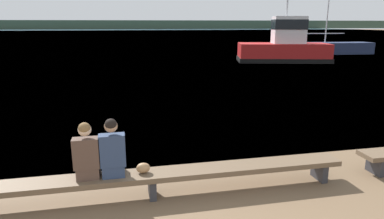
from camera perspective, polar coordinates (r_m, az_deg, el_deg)
name	(u,v)px	position (r m, az deg, el deg)	size (l,w,h in m)	color
water_surface	(118,32)	(126.99, -12.17, 12.50)	(240.00, 240.00, 0.00)	#5684A3
far_shoreline	(117,25)	(198.69, -12.32, 13.66)	(600.00, 12.00, 4.64)	#2D3D2D
bench_main	(152,177)	(6.27, -6.73, -11.09)	(7.29, 0.51, 0.45)	brown
person_left	(87,155)	(6.09, -17.13, -7.20)	(0.44, 0.42, 1.01)	#4C382D
person_right	(112,151)	(6.06, -13.12, -6.83)	(0.44, 0.43, 1.05)	navy
shopping_bag	(143,168)	(6.22, -8.14, -9.62)	(0.24, 0.18, 0.19)	#9E754C
tugboat_red	(284,48)	(29.15, 15.13, 9.94)	(7.79, 4.84, 6.38)	#A81919
moored_sailboat	(328,48)	(37.94, 21.79, 9.51)	(8.96, 2.65, 9.96)	#1E2847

